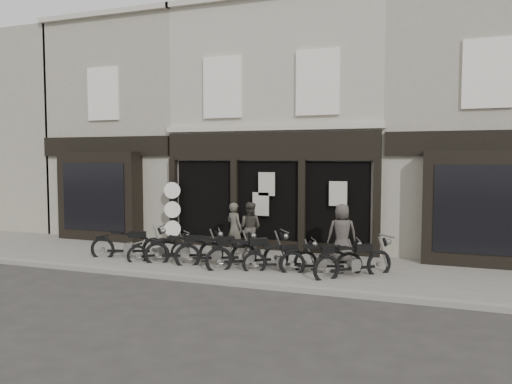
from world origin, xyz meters
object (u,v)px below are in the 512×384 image
(man_right, at_px, (342,233))
(advert_sign_post, at_px, (173,215))
(motorcycle_3, at_px, (217,254))
(motorcycle_1, at_px, (160,251))
(motorcycle_0, at_px, (129,247))
(motorcycle_7, at_px, (354,264))
(motorcycle_2, at_px, (185,251))
(man_centre, at_px, (250,228))
(motorcycle_6, at_px, (322,262))
(man_left, at_px, (234,228))
(motorcycle_5, at_px, (281,261))
(motorcycle_4, at_px, (249,256))

(man_right, distance_m, advert_sign_post, 6.07)
(motorcycle_3, relative_size, advert_sign_post, 0.91)
(motorcycle_1, xyz_separation_m, advert_sign_post, (-0.93, 2.38, 0.78))
(motorcycle_0, relative_size, advert_sign_post, 0.95)
(motorcycle_0, distance_m, motorcycle_7, 6.68)
(motorcycle_2, relative_size, man_right, 1.23)
(motorcycle_3, bearing_deg, motorcycle_2, 153.46)
(motorcycle_1, height_order, man_centre, man_centre)
(motorcycle_1, relative_size, motorcycle_2, 0.73)
(motorcycle_0, bearing_deg, advert_sign_post, 70.80)
(motorcycle_6, relative_size, man_left, 1.30)
(motorcycle_3, height_order, motorcycle_7, motorcycle_7)
(motorcycle_2, relative_size, motorcycle_5, 1.11)
(motorcycle_3, distance_m, motorcycle_5, 1.88)
(motorcycle_0, xyz_separation_m, man_centre, (3.11, 1.90, 0.48))
(man_left, bearing_deg, motorcycle_1, 66.78)
(motorcycle_4, distance_m, motorcycle_5, 0.89)
(motorcycle_3, bearing_deg, motorcycle_7, -25.31)
(motorcycle_4, relative_size, motorcycle_5, 1.08)
(motorcycle_5, height_order, man_left, man_left)
(motorcycle_1, height_order, motorcycle_2, motorcycle_2)
(motorcycle_4, distance_m, motorcycle_7, 2.81)
(motorcycle_6, bearing_deg, advert_sign_post, 139.95)
(motorcycle_4, distance_m, advert_sign_post, 4.60)
(man_right, height_order, advert_sign_post, advert_sign_post)
(motorcycle_1, bearing_deg, man_left, -2.70)
(motorcycle_0, distance_m, man_centre, 3.68)
(motorcycle_2, height_order, motorcycle_3, motorcycle_3)
(motorcycle_2, distance_m, man_left, 1.91)
(motorcycle_1, relative_size, man_left, 0.94)
(man_centre, distance_m, advert_sign_post, 3.08)
(motorcycle_3, xyz_separation_m, man_centre, (0.23, 1.91, 0.48))
(motorcycle_5, height_order, advert_sign_post, advert_sign_post)
(motorcycle_6, bearing_deg, motorcycle_5, 167.44)
(motorcycle_2, distance_m, motorcycle_6, 3.95)
(advert_sign_post, bearing_deg, motorcycle_5, -44.13)
(motorcycle_1, xyz_separation_m, motorcycle_6, (4.81, -0.01, 0.05))
(advert_sign_post, bearing_deg, man_right, -25.19)
(man_left, relative_size, advert_sign_post, 0.68)
(motorcycle_0, height_order, motorcycle_2, motorcycle_0)
(motorcycle_2, bearing_deg, motorcycle_1, 149.08)
(advert_sign_post, bearing_deg, motorcycle_6, -38.72)
(motorcycle_1, height_order, motorcycle_6, motorcycle_6)
(motorcycle_1, height_order, man_right, man_right)
(man_centre, bearing_deg, man_left, 28.76)
(motorcycle_3, xyz_separation_m, man_left, (-0.18, 1.68, 0.48))
(motorcycle_2, bearing_deg, motorcycle_4, -30.23)
(motorcycle_1, bearing_deg, man_right, -30.54)
(man_left, bearing_deg, motorcycle_6, 176.01)
(motorcycle_7, height_order, man_centre, man_centre)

